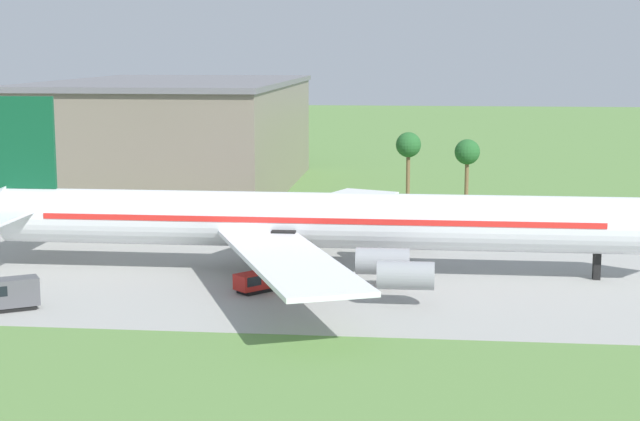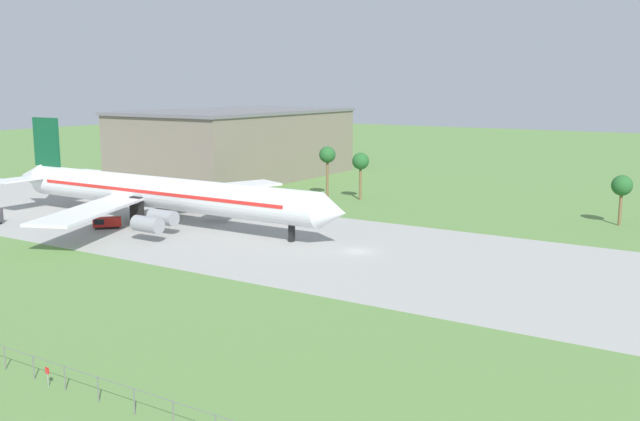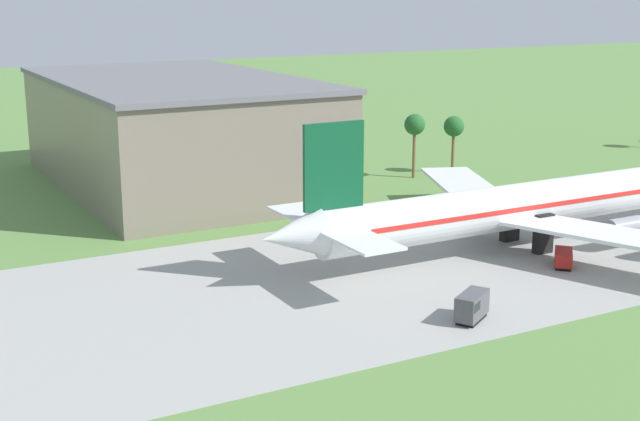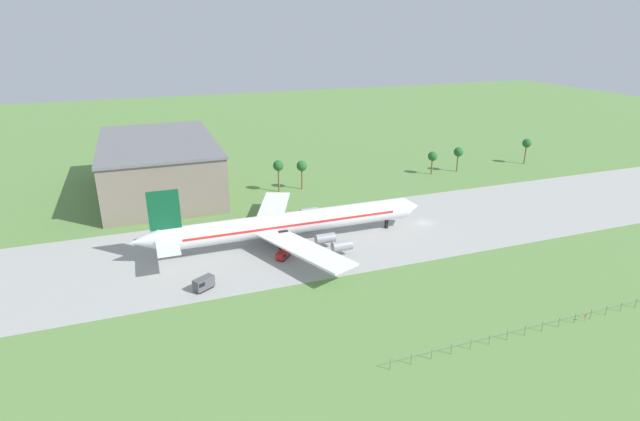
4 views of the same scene
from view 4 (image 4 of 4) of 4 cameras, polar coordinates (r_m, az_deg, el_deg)
ground_plane at (r=147.89m, az=11.77°, el=-1.38°), size 600.00×600.00×0.00m
taxiway_strip at (r=147.88m, az=11.77°, el=-1.37°), size 320.00×44.00×0.02m
jet_airliner at (r=130.00m, az=-3.76°, el=-1.51°), size 77.76×57.69×17.95m
baggage_tug at (r=123.28m, az=-4.25°, el=-5.05°), size 4.65×4.75×1.89m
catering_van at (r=111.92m, az=-13.19°, el=-8.13°), size 4.98×4.12×2.87m
perimeter_fence at (r=109.78m, az=27.17°, el=-10.72°), size 80.10×0.10×2.10m
no_stopping_sign at (r=111.34m, az=28.05°, el=-10.67°), size 0.44×0.08×1.68m
terminal_building at (r=178.52m, az=-17.87°, el=4.90°), size 36.72×61.20×17.80m
palm_tree_row at (r=188.31m, az=9.81°, el=6.10°), size 108.29×3.60×11.06m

